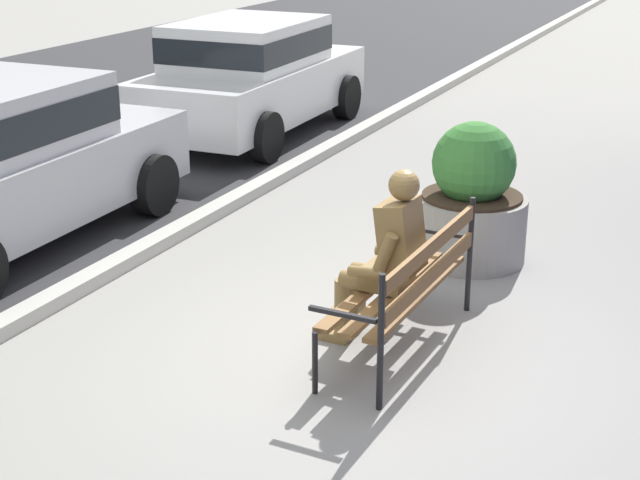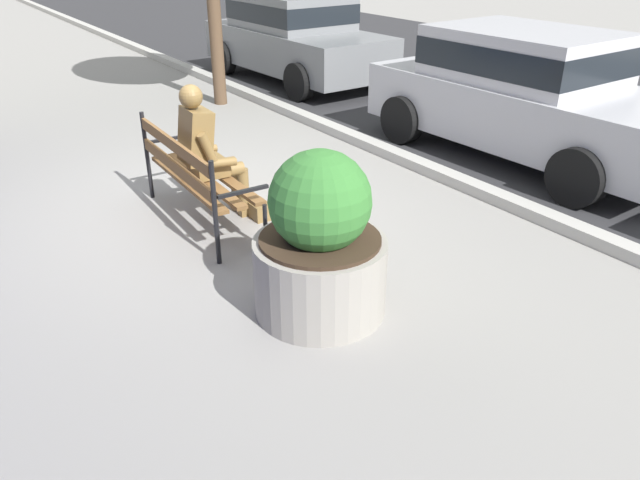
% 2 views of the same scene
% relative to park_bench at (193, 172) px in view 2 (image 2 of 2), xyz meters
% --- Properties ---
extents(ground_plane, '(80.00, 80.00, 0.00)m').
position_rel_park_bench_xyz_m(ground_plane, '(-0.24, -0.02, -0.54)').
color(ground_plane, gray).
extents(street_surface, '(60.00, 9.00, 0.01)m').
position_rel_park_bench_xyz_m(street_surface, '(-0.24, 7.48, -0.54)').
color(street_surface, '#2D2D30').
rests_on(street_surface, ground).
extents(curb_stone, '(60.00, 0.20, 0.12)m').
position_rel_park_bench_xyz_m(curb_stone, '(-0.24, 2.88, -0.48)').
color(curb_stone, '#B2AFA8').
rests_on(curb_stone, ground).
extents(park_bench, '(1.82, 0.59, 0.95)m').
position_rel_park_bench_xyz_m(park_bench, '(0.00, 0.00, 0.00)').
color(park_bench, brown).
rests_on(park_bench, ground).
extents(bronze_statue_seated, '(0.65, 0.76, 1.37)m').
position_rel_park_bench_xyz_m(bronze_statue_seated, '(0.01, 0.21, 0.12)').
color(bronze_statue_seated, olive).
rests_on(bronze_statue_seated, ground).
extents(concrete_planter, '(1.00, 1.00, 1.28)m').
position_rel_park_bench_xyz_m(concrete_planter, '(1.98, 0.13, 0.01)').
color(concrete_planter, gray).
rests_on(concrete_planter, ground).
extents(parked_car_grey, '(4.15, 2.02, 1.56)m').
position_rel_park_bench_xyz_m(parked_car_grey, '(-4.94, 4.28, 0.30)').
color(parked_car_grey, slate).
rests_on(parked_car_grey, ground).
extents(parked_car_silver, '(4.15, 2.02, 1.56)m').
position_rel_park_bench_xyz_m(parked_car_silver, '(0.44, 4.28, 0.30)').
color(parked_car_silver, '#B7B7BC').
rests_on(parked_car_silver, ground).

